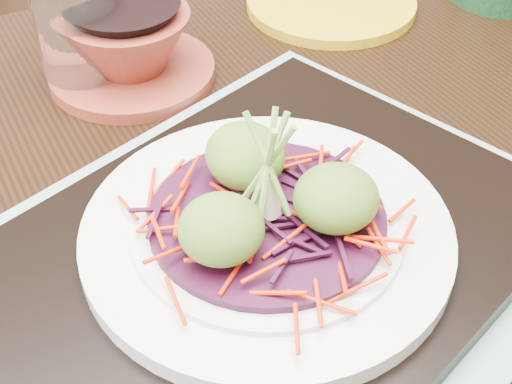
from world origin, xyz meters
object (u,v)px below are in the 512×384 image
object	(u,v)px
dining_table	(255,292)
serving_tray	(267,249)
terracotta_bowl_set	(130,50)
water_glass	(78,30)
yellow_plate	(331,3)
white_plate	(267,231)

from	to	relation	value
dining_table	serving_tray	distance (m)	0.12
terracotta_bowl_set	dining_table	bearing A→B (deg)	-78.79
dining_table	water_glass	xyz separation A→B (m)	(-0.08, 0.22, 0.15)
dining_table	yellow_plate	world-z (taller)	yellow_plate
dining_table	yellow_plate	distance (m)	0.35
serving_tray	terracotta_bowl_set	world-z (taller)	terracotta_bowl_set
dining_table	water_glass	size ratio (longest dim) A/B	12.28
serving_tray	water_glass	xyz separation A→B (m)	(-0.07, 0.28, 0.04)
white_plate	terracotta_bowl_set	distance (m)	0.27
terracotta_bowl_set	yellow_plate	xyz separation A→B (m)	(0.24, 0.06, -0.02)
dining_table	white_plate	bearing A→B (deg)	-109.67
serving_tray	yellow_plate	bearing A→B (deg)	32.20
dining_table	yellow_plate	size ratio (longest dim) A/B	6.95
white_plate	dining_table	bearing A→B (deg)	77.31
white_plate	yellow_plate	xyz separation A→B (m)	(0.21, 0.32, -0.02)
white_plate	water_glass	distance (m)	0.29
water_glass	terracotta_bowl_set	xyz separation A→B (m)	(0.04, -0.01, -0.02)
white_plate	terracotta_bowl_set	xyz separation A→B (m)	(-0.03, 0.27, -0.00)
serving_tray	yellow_plate	size ratio (longest dim) A/B	2.09
white_plate	serving_tray	bearing A→B (deg)	180.00
white_plate	yellow_plate	world-z (taller)	white_plate
serving_tray	white_plate	size ratio (longest dim) A/B	1.54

